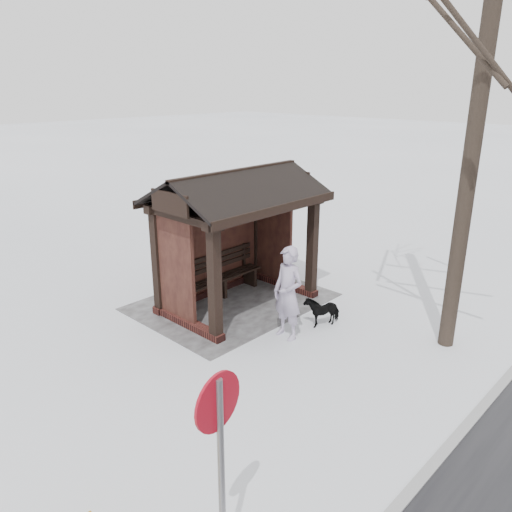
{
  "coord_description": "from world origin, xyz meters",
  "views": [
    {
      "loc": [
        7.26,
        7.47,
        4.77
      ],
      "look_at": [
        0.27,
        0.8,
        1.43
      ],
      "focal_mm": 35.0,
      "sensor_mm": 36.0,
      "label": 1
    }
  ],
  "objects_px": {
    "bus_shelter": "(232,211)",
    "road_sign": "(219,434)",
    "pedestrian": "(288,293)",
    "dog": "(322,310)"
  },
  "relations": [
    {
      "from": "bus_shelter",
      "to": "road_sign",
      "type": "distance_m",
      "value": 6.7
    },
    {
      "from": "bus_shelter",
      "to": "pedestrian",
      "type": "relative_size",
      "value": 1.92
    },
    {
      "from": "dog",
      "to": "road_sign",
      "type": "relative_size",
      "value": 0.32
    },
    {
      "from": "road_sign",
      "to": "bus_shelter",
      "type": "bearing_deg",
      "value": -141.66
    },
    {
      "from": "pedestrian",
      "to": "road_sign",
      "type": "distance_m",
      "value": 5.18
    },
    {
      "from": "bus_shelter",
      "to": "dog",
      "type": "xyz_separation_m",
      "value": [
        -0.52,
        2.11,
        -1.85
      ]
    },
    {
      "from": "bus_shelter",
      "to": "dog",
      "type": "height_order",
      "value": "bus_shelter"
    },
    {
      "from": "dog",
      "to": "road_sign",
      "type": "distance_m",
      "value": 6.01
    },
    {
      "from": "bus_shelter",
      "to": "road_sign",
      "type": "bearing_deg",
      "value": 45.08
    },
    {
      "from": "pedestrian",
      "to": "road_sign",
      "type": "relative_size",
      "value": 0.8
    }
  ]
}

